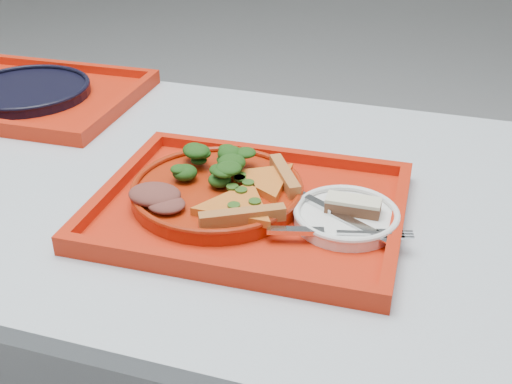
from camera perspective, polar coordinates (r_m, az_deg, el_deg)
table at (r=1.16m, az=-12.13°, el=-0.92°), size 1.60×0.80×0.75m
tray_main at (r=0.96m, az=-0.57°, el=-1.64°), size 0.46×0.36×0.01m
tray_far at (r=1.45m, az=-19.60°, el=7.89°), size 0.46×0.36×0.01m
dinner_plate at (r=0.98m, az=-3.46°, el=-0.08°), size 0.26×0.26×0.02m
side_plate at (r=0.93m, az=8.01°, el=-2.36°), size 0.15×0.15×0.01m
navy_plate at (r=1.44m, az=-19.69°, el=8.40°), size 0.26×0.26×0.02m
pizza_slice_a at (r=0.91m, az=-1.63°, el=-1.07°), size 0.17×0.18×0.02m
pizza_slice_b at (r=0.98m, az=0.78°, el=1.26°), size 0.17×0.16×0.02m
salad_heap at (r=1.00m, az=-4.10°, el=2.93°), size 0.10×0.09×0.05m
meat_portion at (r=0.94m, az=-8.99°, el=-0.22°), size 0.08×0.06×0.02m
dessert_bar at (r=0.92m, az=8.63°, el=-1.17°), size 0.08×0.03×0.02m
knife at (r=0.91m, az=7.62°, el=-2.08°), size 0.17×0.10×0.01m
fork at (r=0.88m, az=7.05°, el=-3.54°), size 0.18×0.07×0.01m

